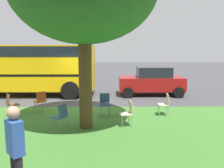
{
  "coord_description": "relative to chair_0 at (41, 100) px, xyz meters",
  "views": [
    {
      "loc": [
        -1.43,
        10.5,
        2.61
      ],
      "look_at": [
        -1.53,
        0.82,
        1.16
      ],
      "focal_mm": 36.53,
      "sensor_mm": 36.0,
      "label": 1
    }
  ],
  "objects": [
    {
      "name": "ground",
      "position": [
        -1.52,
        -1.01,
        -0.52
      ],
      "size": [
        80.0,
        80.0,
        0.0
      ],
      "primitive_type": "plane",
      "color": "#424247"
    },
    {
      "name": "grass_verge",
      "position": [
        -1.52,
        2.19,
        -0.52
      ],
      "size": [
        48.0,
        6.0,
        0.01
      ],
      "primitive_type": "cube",
      "color": "#3D752D",
      "rests_on": "ground"
    },
    {
      "name": "chair_0",
      "position": [
        0.0,
        0.0,
        0.0
      ],
      "size": [
        0.58,
        0.59,
        0.88
      ],
      "color": "#C64C1E",
      "rests_on": "ground"
    },
    {
      "name": "chair_1",
      "position": [
        -2.74,
        0.5,
        0.0
      ],
      "size": [
        0.44,
        0.45,
        0.88
      ],
      "color": "#335184",
      "rests_on": "ground"
    },
    {
      "name": "chair_2",
      "position": [
        -5.17,
        0.59,
        0.0
      ],
      "size": [
        0.45,
        0.44,
        0.88
      ],
      "color": "beige",
      "rests_on": "ground"
    },
    {
      "name": "chair_3",
      "position": [
        -1.34,
        2.31,
        0.0
      ],
      "size": [
        0.56,
        0.56,
        0.88
      ],
      "color": "#335184",
      "rests_on": "ground"
    },
    {
      "name": "chair_4",
      "position": [
        1.02,
        0.55,
        0.0
      ],
      "size": [
        0.58,
        0.58,
        0.88
      ],
      "color": "brown",
      "rests_on": "ground"
    },
    {
      "name": "chair_5",
      "position": [
        -3.56,
        1.89,
        0.0
      ],
      "size": [
        0.49,
        0.49,
        0.88
      ],
      "color": "beige",
      "rests_on": "ground"
    },
    {
      "name": "parked_car",
      "position": [
        -5.38,
        -3.63,
        0.32
      ],
      "size": [
        3.7,
        1.92,
        1.65
      ],
      "color": "maroon",
      "rests_on": "ground"
    },
    {
      "name": "school_bus",
      "position": [
        3.17,
        -3.73,
        1.24
      ],
      "size": [
        10.4,
        2.8,
        2.88
      ],
      "color": "yellow",
      "rests_on": "ground"
    },
    {
      "name": "pedestrian_0",
      "position": [
        -1.34,
        5.81,
        0.41
      ],
      "size": [
        0.39,
        0.4,
        1.69
      ],
      "color": "black",
      "rests_on": "ground"
    }
  ]
}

